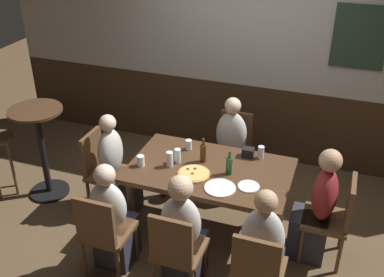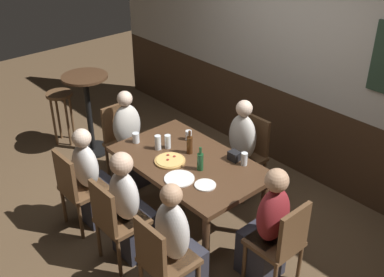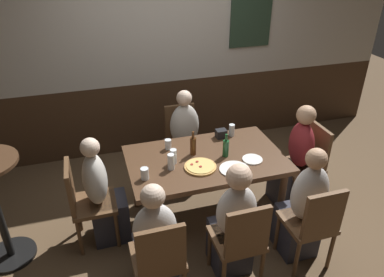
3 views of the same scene
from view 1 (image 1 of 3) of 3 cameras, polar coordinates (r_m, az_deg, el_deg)
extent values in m
plane|color=brown|center=(4.74, 2.07, -11.29)|extent=(12.00, 12.00, 0.00)
cube|color=#3D2819|center=(5.82, 7.18, 2.38)|extent=(6.40, 0.10, 0.95)
cube|color=#B7B2A8|center=(5.37, 8.05, 14.86)|extent=(6.40, 0.10, 1.65)
cube|color=#233828|center=(5.23, 20.25, 11.78)|extent=(0.56, 0.03, 0.68)
cube|color=#472D1C|center=(4.32, 2.24, -4.04)|extent=(1.52, 0.93, 0.05)
cylinder|color=#472D1C|center=(4.45, -7.58, -8.96)|extent=(0.07, 0.07, 0.69)
cylinder|color=#472D1C|center=(4.13, 9.41, -12.75)|extent=(0.07, 0.07, 0.69)
cylinder|color=#472D1C|center=(5.01, -3.68, -3.93)|extent=(0.07, 0.07, 0.69)
cylinder|color=#472D1C|center=(4.73, 11.27, -6.81)|extent=(0.07, 0.07, 0.69)
cube|color=brown|center=(4.35, 16.28, -9.72)|extent=(0.40, 0.40, 0.04)
cube|color=brown|center=(4.22, 19.15, -7.61)|extent=(0.04, 0.36, 0.43)
cylinder|color=brown|center=(4.36, 13.39, -12.99)|extent=(0.04, 0.04, 0.41)
cylinder|color=brown|center=(4.62, 13.98, -10.28)|extent=(0.04, 0.04, 0.41)
cylinder|color=brown|center=(4.37, 17.91, -13.74)|extent=(0.04, 0.04, 0.41)
cylinder|color=brown|center=(4.63, 18.21, -10.98)|extent=(0.04, 0.04, 0.41)
cube|color=brown|center=(3.89, -1.57, -13.68)|extent=(0.40, 0.40, 0.04)
cube|color=brown|center=(3.61, -2.68, -12.77)|extent=(0.36, 0.04, 0.43)
cylinder|color=brown|center=(4.21, -2.89, -13.91)|extent=(0.04, 0.04, 0.41)
cylinder|color=brown|center=(4.12, 1.64, -15.01)|extent=(0.04, 0.04, 0.41)
cube|color=brown|center=(3.77, 8.32, -15.89)|extent=(0.40, 0.40, 0.04)
cube|color=brown|center=(3.47, 7.94, -15.16)|extent=(0.36, 0.04, 0.43)
cylinder|color=brown|center=(4.06, 6.20, -16.02)|extent=(0.04, 0.04, 0.41)
cube|color=brown|center=(4.13, -10.42, -11.33)|extent=(0.40, 0.40, 0.04)
cube|color=brown|center=(3.86, -12.04, -10.26)|extent=(0.36, 0.04, 0.43)
cylinder|color=brown|center=(4.45, -11.03, -11.68)|extent=(0.04, 0.04, 0.41)
cylinder|color=brown|center=(4.32, -7.01, -12.82)|extent=(0.04, 0.04, 0.41)
cylinder|color=brown|center=(4.24, -13.35, -14.43)|extent=(0.04, 0.04, 0.41)
cylinder|color=brown|center=(4.10, -9.17, -15.75)|extent=(0.04, 0.04, 0.41)
cube|color=brown|center=(4.86, -10.29, -4.39)|extent=(0.40, 0.40, 0.04)
cube|color=brown|center=(4.82, -12.40, -1.63)|extent=(0.04, 0.36, 0.43)
cylinder|color=brown|center=(5.03, -7.43, -5.91)|extent=(0.04, 0.04, 0.41)
cylinder|color=brown|center=(4.79, -9.25, -8.09)|extent=(0.04, 0.04, 0.41)
cylinder|color=brown|center=(5.18, -10.81, -5.12)|extent=(0.04, 0.04, 0.41)
cylinder|color=brown|center=(4.94, -12.75, -7.18)|extent=(0.04, 0.04, 0.41)
cube|color=brown|center=(5.12, 4.93, -2.07)|extent=(0.40, 0.40, 0.04)
cube|color=brown|center=(5.16, 5.58, 1.14)|extent=(0.36, 0.04, 0.43)
cylinder|color=brown|center=(5.07, 6.17, -5.52)|extent=(0.04, 0.04, 0.41)
cylinder|color=brown|center=(5.14, 2.49, -4.81)|extent=(0.04, 0.04, 0.41)
cylinder|color=brown|center=(5.35, 7.08, -3.56)|extent=(0.04, 0.04, 0.41)
cylinder|color=brown|center=(5.42, 3.58, -2.92)|extent=(0.04, 0.04, 0.41)
cube|color=#2D2D38|center=(4.48, 14.24, -11.49)|extent=(0.34, 0.32, 0.45)
ellipsoid|color=maroon|center=(4.19, 16.25, -6.68)|extent=(0.22, 0.34, 0.51)
sphere|color=tan|center=(4.00, 16.93, -2.66)|extent=(0.20, 0.20, 0.20)
cube|color=#2D2D38|center=(4.12, -0.86, -14.62)|extent=(0.32, 0.34, 0.45)
ellipsoid|color=silver|center=(3.75, -1.40, -10.35)|extent=(0.34, 0.22, 0.48)
sphere|color=#DBB293|center=(3.54, -1.46, -6.17)|extent=(0.20, 0.20, 0.20)
cube|color=#2D2D38|center=(4.00, 8.53, -16.71)|extent=(0.32, 0.34, 0.45)
ellipsoid|color=silver|center=(3.60, 8.80, -12.20)|extent=(0.34, 0.22, 0.54)
sphere|color=tan|center=(3.38, 9.24, -7.76)|extent=(0.18, 0.18, 0.18)
cube|color=#2D2D38|center=(4.34, -9.33, -12.37)|extent=(0.32, 0.34, 0.45)
ellipsoid|color=silver|center=(4.00, -10.46, -8.25)|extent=(0.34, 0.22, 0.46)
sphere|color=beige|center=(3.82, -10.88, -4.49)|extent=(0.18, 0.18, 0.18)
cube|color=#2D2D38|center=(4.92, -8.75, -6.68)|extent=(0.34, 0.32, 0.45)
ellipsoid|color=beige|center=(4.69, -10.15, -1.69)|extent=(0.22, 0.34, 0.51)
sphere|color=beige|center=(4.54, -10.51, 1.91)|extent=(0.17, 0.17, 0.17)
cube|color=#2D2D38|center=(5.13, 4.45, -4.74)|extent=(0.32, 0.34, 0.45)
ellipsoid|color=beige|center=(4.95, 4.95, 0.51)|extent=(0.34, 0.22, 0.53)
sphere|color=beige|center=(4.79, 5.12, 4.10)|extent=(0.17, 0.17, 0.17)
cylinder|color=tan|center=(4.20, 0.23, -4.45)|extent=(0.30, 0.30, 0.02)
cylinder|color=#DBB760|center=(4.20, 0.23, -4.31)|extent=(0.26, 0.26, 0.01)
cylinder|color=maroon|center=(4.24, -0.53, -3.80)|extent=(0.03, 0.03, 0.00)
cylinder|color=maroon|center=(4.18, 0.05, -4.38)|extent=(0.03, 0.03, 0.00)
cylinder|color=maroon|center=(4.25, 0.39, -3.75)|extent=(0.03, 0.03, 0.00)
cylinder|color=silver|center=(4.58, -0.42, -0.79)|extent=(0.07, 0.07, 0.10)
cylinder|color=#C6842D|center=(4.59, -0.42, -1.09)|extent=(0.06, 0.06, 0.05)
cylinder|color=silver|center=(4.36, -1.80, -2.18)|extent=(0.06, 0.06, 0.14)
cylinder|color=gold|center=(4.37, -1.79, -2.57)|extent=(0.06, 0.06, 0.07)
cylinder|color=silver|center=(4.30, -2.81, -2.61)|extent=(0.06, 0.06, 0.15)
cylinder|color=gold|center=(4.31, -2.79, -3.00)|extent=(0.06, 0.06, 0.08)
cylinder|color=silver|center=(4.34, -6.41, -2.80)|extent=(0.07, 0.07, 0.11)
cylinder|color=silver|center=(4.35, -6.39, -3.06)|extent=(0.06, 0.06, 0.06)
cylinder|color=silver|center=(4.47, 8.59, -1.73)|extent=(0.06, 0.06, 0.13)
cylinder|color=#331E14|center=(4.48, 8.57, -2.01)|extent=(0.05, 0.05, 0.08)
cylinder|color=#194723|center=(4.19, 4.66, -3.45)|extent=(0.06, 0.06, 0.17)
cylinder|color=#194723|center=(4.13, 4.72, -2.04)|extent=(0.03, 0.03, 0.07)
cylinder|color=#42230F|center=(4.36, 1.41, -1.87)|extent=(0.06, 0.06, 0.18)
cylinder|color=#42230F|center=(4.30, 1.43, -0.44)|extent=(0.03, 0.03, 0.07)
cylinder|color=white|center=(4.04, 3.52, -6.18)|extent=(0.28, 0.28, 0.01)
cylinder|color=white|center=(4.08, 7.08, -5.96)|extent=(0.19, 0.19, 0.01)
cube|color=black|center=(4.50, 7.02, -1.73)|extent=(0.11, 0.09, 0.09)
cylinder|color=black|center=(5.49, -17.33, -6.30)|extent=(0.44, 0.44, 0.03)
cylinder|color=black|center=(5.22, -18.14, -1.71)|extent=(0.07, 0.07, 0.99)
cylinder|color=#472D1C|center=(4.99, -19.03, 3.32)|extent=(0.56, 0.56, 0.03)
cylinder|color=brown|center=(5.40, -21.49, -3.54)|extent=(0.03, 0.03, 0.68)
cylinder|color=brown|center=(5.56, -21.69, -2.60)|extent=(0.03, 0.03, 0.68)
camera|label=2|loc=(2.06, 85.77, 5.54)|focal=43.94mm
camera|label=3|loc=(2.20, -51.89, 6.18)|focal=33.97mm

